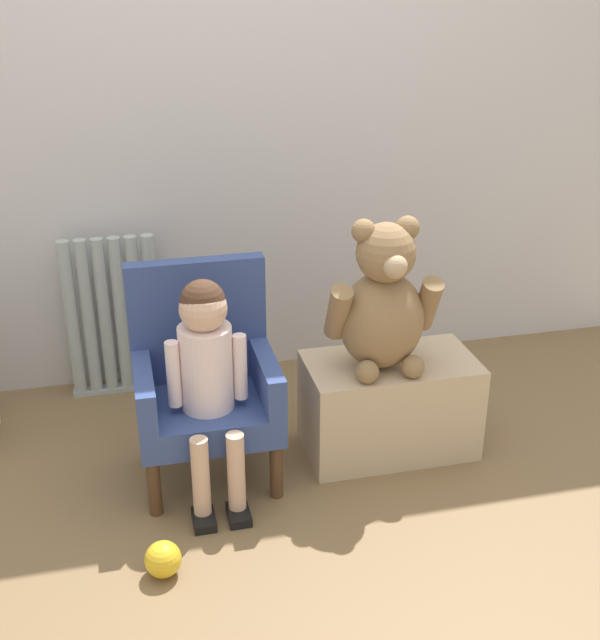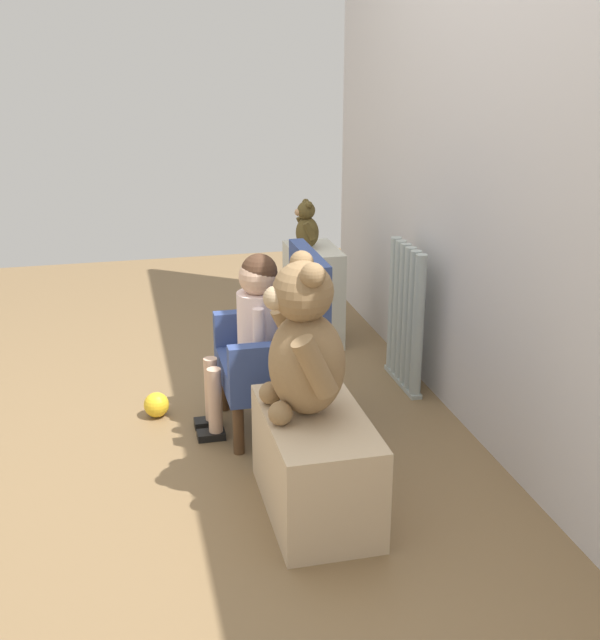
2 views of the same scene
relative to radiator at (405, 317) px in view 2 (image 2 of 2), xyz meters
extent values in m
plane|color=brown|center=(0.50, -1.08, -0.32)|extent=(6.00, 6.00, 0.00)
cube|color=silver|center=(0.50, 0.12, 0.88)|extent=(3.80, 0.05, 2.40)
cylinder|color=#A3B0AD|center=(-0.16, 0.00, 0.01)|extent=(0.05, 0.05, 0.63)
cylinder|color=#A3B0AD|center=(-0.09, 0.00, 0.01)|extent=(0.05, 0.05, 0.63)
cylinder|color=#A3B0AD|center=(-0.03, 0.00, 0.01)|extent=(0.05, 0.05, 0.63)
cylinder|color=#A3B0AD|center=(0.03, 0.00, 0.01)|extent=(0.05, 0.05, 0.63)
cylinder|color=#A3B0AD|center=(0.09, 0.00, 0.01)|extent=(0.05, 0.05, 0.63)
cylinder|color=#A3B0AD|center=(0.15, 0.00, 0.01)|extent=(0.05, 0.05, 0.63)
cube|color=#A3B0AD|center=(0.00, 0.00, -0.31)|extent=(0.37, 0.05, 0.02)
cube|color=beige|center=(-0.65, -0.26, -0.08)|extent=(0.38, 0.24, 0.50)
sphere|color=#4C3823|center=(-0.65, -0.40, -0.05)|extent=(0.02, 0.02, 0.02)
cube|color=#344782|center=(0.28, -0.68, -0.08)|extent=(0.46, 0.39, 0.10)
cube|color=#344782|center=(0.28, -0.52, 0.19)|extent=(0.46, 0.06, 0.43)
cube|color=#344782|center=(0.08, -0.68, 0.04)|extent=(0.06, 0.39, 0.14)
cube|color=#344782|center=(0.48, -0.68, 0.04)|extent=(0.06, 0.39, 0.14)
cylinder|color=#4C331E|center=(0.08, -0.84, -0.23)|extent=(0.04, 0.04, 0.20)
cylinder|color=#4C331E|center=(0.48, -0.84, -0.23)|extent=(0.04, 0.04, 0.20)
cylinder|color=#4C331E|center=(0.08, -0.52, -0.23)|extent=(0.04, 0.04, 0.20)
cylinder|color=#4C331E|center=(0.48, -0.52, -0.23)|extent=(0.04, 0.04, 0.20)
cylinder|color=silver|center=(0.28, -0.72, 0.11)|extent=(0.17, 0.17, 0.28)
sphere|color=#D8AD8E|center=(0.28, -0.72, 0.32)|extent=(0.15, 0.15, 0.15)
sphere|color=#472D1E|center=(0.28, -0.71, 0.34)|extent=(0.14, 0.14, 0.14)
cylinder|color=#D8AD8E|center=(0.23, -0.91, -0.16)|extent=(0.06, 0.06, 0.27)
cube|color=black|center=(0.23, -0.93, -0.31)|extent=(0.07, 0.11, 0.03)
cylinder|color=#D8AD8E|center=(0.34, -0.91, -0.16)|extent=(0.06, 0.06, 0.27)
cube|color=black|center=(0.34, -0.93, -0.31)|extent=(0.07, 0.11, 0.03)
cylinder|color=silver|center=(0.18, -0.74, 0.11)|extent=(0.04, 0.04, 0.22)
cylinder|color=silver|center=(0.39, -0.74, 0.11)|extent=(0.04, 0.04, 0.22)
cube|color=#C6AC89|center=(0.93, -0.65, -0.15)|extent=(0.59, 0.32, 0.35)
ellipsoid|color=olive|center=(0.88, -0.67, 0.19)|extent=(0.29, 0.25, 0.34)
sphere|color=olive|center=(0.88, -0.68, 0.44)|extent=(0.20, 0.20, 0.20)
sphere|color=tan|center=(0.88, -0.77, 0.42)|extent=(0.08, 0.08, 0.08)
sphere|color=olive|center=(0.80, -0.67, 0.51)|extent=(0.08, 0.08, 0.08)
sphere|color=olive|center=(0.95, -0.67, 0.51)|extent=(0.08, 0.08, 0.08)
cylinder|color=olive|center=(0.72, -0.68, 0.24)|extent=(0.07, 0.15, 0.21)
cylinder|color=olive|center=(1.03, -0.68, 0.24)|extent=(0.07, 0.15, 0.21)
sphere|color=olive|center=(0.80, -0.78, 0.06)|extent=(0.08, 0.08, 0.08)
sphere|color=olive|center=(0.95, -0.78, 0.06)|extent=(0.08, 0.08, 0.08)
ellipsoid|color=brown|center=(-0.66, -0.29, 0.25)|extent=(0.13, 0.12, 0.16)
sphere|color=brown|center=(-0.66, -0.30, 0.37)|extent=(0.09, 0.09, 0.09)
sphere|color=tan|center=(-0.66, -0.34, 0.36)|extent=(0.04, 0.04, 0.04)
sphere|color=brown|center=(-0.69, -0.29, 0.40)|extent=(0.04, 0.04, 0.04)
sphere|color=brown|center=(-0.63, -0.29, 0.40)|extent=(0.04, 0.04, 0.04)
cylinder|color=brown|center=(-0.73, -0.30, 0.28)|extent=(0.03, 0.07, 0.10)
cylinder|color=brown|center=(-0.59, -0.30, 0.28)|extent=(0.03, 0.07, 0.10)
sphere|color=brown|center=(-0.70, -0.34, 0.19)|extent=(0.04, 0.04, 0.04)
sphere|color=brown|center=(-0.62, -0.34, 0.19)|extent=(0.04, 0.04, 0.04)
sphere|color=yellow|center=(0.09, -1.13, -0.27)|extent=(0.11, 0.11, 0.11)
camera|label=1|loc=(0.05, -2.97, 1.29)|focal=45.00mm
camera|label=2|loc=(3.20, -1.24, 1.18)|focal=45.00mm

